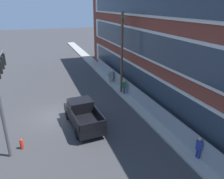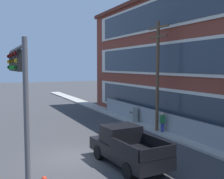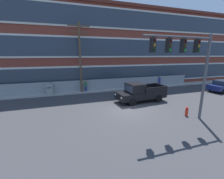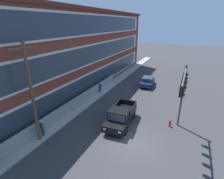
% 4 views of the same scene
% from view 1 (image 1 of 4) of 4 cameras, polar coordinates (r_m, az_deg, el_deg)
% --- Properties ---
extents(ground_plane, '(160.00, 160.00, 0.00)m').
position_cam_1_polar(ground_plane, '(20.53, -14.88, -6.79)').
color(ground_plane, '#38383A').
extents(sidewalk_building_side, '(80.00, 1.73, 0.16)m').
position_cam_1_polar(sidewalk_building_side, '(22.42, 6.40, -3.47)').
color(sidewalk_building_side, '#9E9B93').
rests_on(sidewalk_building_side, ground).
extents(chain_link_fence, '(28.56, 0.06, 1.63)m').
position_cam_1_polar(chain_link_fence, '(22.17, 6.75, -1.64)').
color(chain_link_fence, gray).
rests_on(chain_link_fence, ground).
extents(traffic_signal_mast, '(5.48, 0.43, 6.36)m').
position_cam_1_polar(traffic_signal_mast, '(16.22, -27.11, 2.15)').
color(traffic_signal_mast, '#4C4C51').
rests_on(traffic_signal_mast, ground).
extents(pickup_truck_black, '(5.49, 2.45, 2.02)m').
position_cam_1_polar(pickup_truck_black, '(18.25, -7.63, -6.55)').
color(pickup_truck_black, black).
rests_on(pickup_truck_black, ground).
extents(utility_pole_near_corner, '(2.63, 0.26, 8.79)m').
position_cam_1_polar(utility_pole_near_corner, '(23.51, 2.60, 10.17)').
color(utility_pole_near_corner, brown).
rests_on(utility_pole_near_corner, ground).
extents(electrical_cabinet, '(0.73, 0.52, 1.48)m').
position_cam_1_polar(electrical_cabinet, '(28.10, -0.46, 3.31)').
color(electrical_cabinet, '#939993').
rests_on(electrical_cabinet, ground).
extents(pedestrian_near_cabinet, '(0.34, 0.45, 1.69)m').
position_cam_1_polar(pedestrian_near_cabinet, '(24.12, 3.24, 0.76)').
color(pedestrian_near_cabinet, navy).
rests_on(pedestrian_near_cabinet, ground).
extents(pedestrian_by_fence, '(0.46, 0.45, 1.69)m').
position_cam_1_polar(pedestrian_by_fence, '(15.37, 21.75, -13.78)').
color(pedestrian_by_fence, navy).
rests_on(pedestrian_by_fence, ground).
extents(fire_hydrant, '(0.24, 0.24, 0.78)m').
position_cam_1_polar(fire_hydrant, '(16.85, -22.54, -13.00)').
color(fire_hydrant, red).
rests_on(fire_hydrant, ground).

